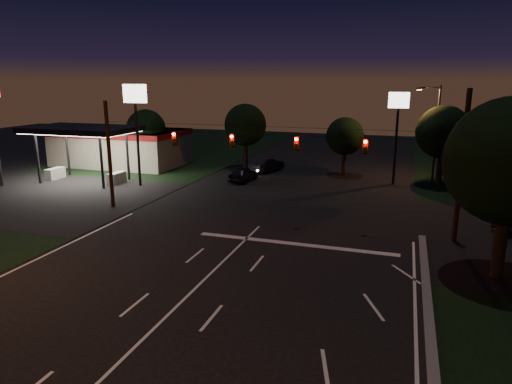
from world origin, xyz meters
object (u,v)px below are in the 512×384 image
at_px(tree_right_near, 511,163).
at_px(car_oncoming_a, 243,174).
at_px(car_oncoming_b, 267,165).
at_px(utility_pole_right, 453,241).

bearing_deg(tree_right_near, car_oncoming_a, 138.91).
bearing_deg(car_oncoming_b, car_oncoming_a, 99.46).
distance_m(utility_pole_right, car_oncoming_a, 21.40).
xyz_separation_m(utility_pole_right, tree_right_near, (1.53, -4.83, 5.68)).
xyz_separation_m(car_oncoming_a, car_oncoming_b, (0.77, 5.14, 0.06)).
height_order(utility_pole_right, car_oncoming_b, utility_pole_right).
height_order(tree_right_near, car_oncoming_b, tree_right_near).
xyz_separation_m(utility_pole_right, car_oncoming_b, (-16.96, 17.10, 0.76)).
height_order(utility_pole_right, tree_right_near, tree_right_near).
bearing_deg(car_oncoming_b, utility_pole_right, 152.80).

